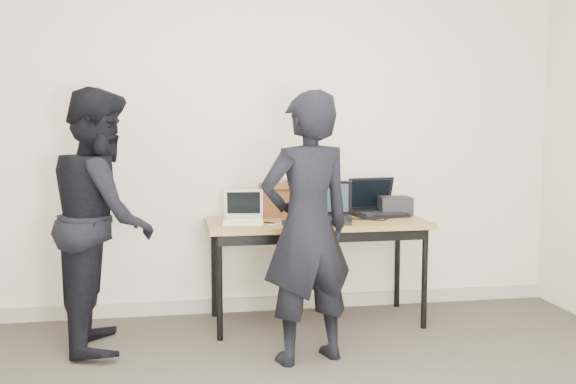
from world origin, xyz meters
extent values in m
cube|color=beige|center=(0.00, 2.27, 1.35)|extent=(4.50, 0.05, 2.70)
cube|color=olive|center=(0.35, 1.89, 0.70)|extent=(1.51, 0.66, 0.03)
cylinder|color=black|center=(-0.34, 1.62, 0.34)|extent=(0.04, 0.04, 0.68)
cylinder|color=black|center=(1.04, 1.63, 0.34)|extent=(0.04, 0.04, 0.68)
cylinder|color=black|center=(-0.35, 2.15, 0.34)|extent=(0.04, 0.04, 0.68)
cylinder|color=black|center=(1.03, 2.16, 0.34)|extent=(0.04, 0.04, 0.68)
cube|color=black|center=(0.35, 1.61, 0.64)|extent=(1.40, 0.03, 0.06)
cube|color=beige|center=(-0.16, 1.85, 0.74)|extent=(0.29, 0.25, 0.03)
cube|color=beige|center=(-0.16, 1.82, 0.75)|extent=(0.23, 0.15, 0.01)
cube|color=beige|center=(-0.15, 1.97, 0.84)|extent=(0.27, 0.07, 0.18)
cube|color=black|center=(-0.15, 1.96, 0.84)|extent=(0.23, 0.06, 0.15)
cube|color=beige|center=(-0.15, 1.95, 0.75)|extent=(0.24, 0.04, 0.01)
cube|color=black|center=(0.39, 1.80, 0.73)|extent=(0.41, 0.35, 0.02)
cube|color=black|center=(0.39, 1.77, 0.75)|extent=(0.31, 0.21, 0.01)
cube|color=black|center=(0.44, 1.96, 0.87)|extent=(0.36, 0.17, 0.25)
cube|color=#26333F|center=(0.44, 1.95, 0.87)|extent=(0.30, 0.13, 0.20)
cube|color=black|center=(0.43, 1.93, 0.74)|extent=(0.31, 0.10, 0.02)
cube|color=black|center=(0.84, 2.01, 0.73)|extent=(0.40, 0.32, 0.02)
cube|color=black|center=(0.85, 1.98, 0.75)|extent=(0.32, 0.19, 0.01)
cube|color=black|center=(0.81, 2.18, 0.87)|extent=(0.37, 0.15, 0.25)
cube|color=black|center=(0.81, 2.17, 0.87)|extent=(0.32, 0.12, 0.20)
cube|color=black|center=(0.82, 2.14, 0.74)|extent=(0.33, 0.07, 0.02)
cube|color=brown|center=(0.17, 2.11, 0.84)|extent=(0.37, 0.17, 0.24)
cube|color=brown|center=(0.17, 2.05, 0.94)|extent=(0.36, 0.09, 0.07)
cube|color=brown|center=(0.33, 2.12, 0.82)|extent=(0.02, 0.10, 0.02)
ellipsoid|color=white|center=(0.20, 2.11, 1.00)|extent=(0.15, 0.12, 0.08)
cube|color=black|center=(0.98, 2.07, 0.79)|extent=(0.25, 0.21, 0.13)
cube|color=black|center=(0.13, 1.71, 0.74)|extent=(0.09, 0.06, 0.03)
cube|color=black|center=(0.87, 1.89, 0.72)|extent=(0.16, 0.22, 0.01)
cube|color=black|center=(0.53, 2.10, 0.72)|extent=(0.25, 0.02, 0.01)
cube|color=black|center=(-0.08, 1.89, 0.72)|extent=(0.25, 0.23, 0.01)
cube|color=black|center=(0.65, 1.86, 0.72)|extent=(0.30, 0.16, 0.01)
cube|color=silver|center=(0.34, 1.77, 0.72)|extent=(0.20, 0.16, 0.01)
cube|color=silver|center=(0.12, 1.78, 0.72)|extent=(0.26, 0.13, 0.01)
imported|color=black|center=(0.14, 1.18, 0.78)|extent=(0.66, 0.52, 1.57)
imported|color=black|center=(-1.05, 1.67, 0.80)|extent=(0.66, 0.82, 1.60)
cube|color=#A39987|center=(0.00, 2.23, 0.05)|extent=(4.50, 0.03, 0.10)
camera|label=1|loc=(-0.59, -2.39, 1.38)|focal=40.00mm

